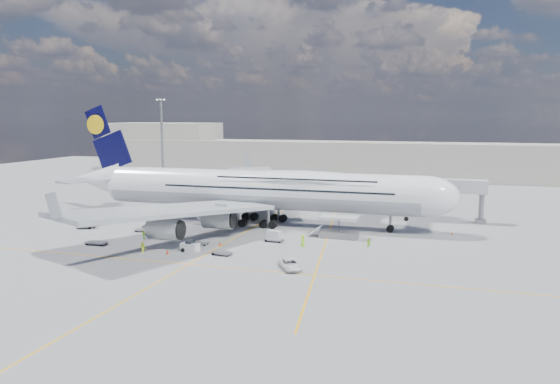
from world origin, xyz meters
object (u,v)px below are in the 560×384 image
(light_mast, at_px, (162,144))
(cone_wing_right_inner, at_px, (220,244))
(dolly_back, at_px, (86,222))
(cone_wing_left_inner, at_px, (265,208))
(cone_tail, at_px, (106,208))
(airliner, at_px, (260,189))
(dolly_row_b, at_px, (144,230))
(crew_wing, at_px, (144,234))
(dolly_nose_near, at_px, (274,236))
(baggage_tug, at_px, (190,247))
(dolly_row_c, at_px, (200,243))
(cargo_loader, at_px, (338,230))
(dolly_row_a, at_px, (96,242))
(service_van, at_px, (290,265))
(cone_wing_right_outer, at_px, (167,252))
(crew_loader, at_px, (369,243))
(cone_wing_left_outer, at_px, (263,203))
(crew_tug, at_px, (143,248))
(crew_van, at_px, (303,240))
(dolly_nose_far, at_px, (222,253))
(crew_nose, at_px, (390,227))
(jet_bridge, at_px, (422,188))
(cone_nose, at_px, (452,233))
(catering_truck_inner, at_px, (217,200))
(catering_truck_outer, at_px, (239,186))

(light_mast, height_order, cone_wing_right_inner, light_mast)
(dolly_back, height_order, cone_wing_left_inner, dolly_back)
(cone_tail, bearing_deg, airliner, -9.54)
(dolly_row_b, distance_m, crew_wing, 6.14)
(dolly_nose_near, distance_m, baggage_tug, 14.47)
(dolly_row_c, height_order, cone_tail, cone_tail)
(cargo_loader, xyz_separation_m, dolly_row_a, (-36.43, -16.66, -0.87))
(service_van, bearing_deg, dolly_row_a, 140.68)
(dolly_row_c, height_order, cone_wing_right_outer, cone_wing_right_outer)
(crew_loader, distance_m, cone_wing_left_outer, 47.28)
(dolly_row_a, xyz_separation_m, baggage_tug, (16.70, 0.22, 0.40))
(dolly_row_c, height_order, crew_tug, crew_tug)
(crew_loader, distance_m, crew_van, 10.43)
(dolly_row_a, bearing_deg, dolly_nose_far, -3.67)
(cone_wing_right_inner, bearing_deg, crew_nose, 36.51)
(crew_nose, relative_size, cone_tail, 3.24)
(airliner, distance_m, dolly_nose_far, 24.90)
(cone_wing_left_inner, relative_size, cone_wing_right_outer, 0.89)
(dolly_row_b, distance_m, dolly_nose_near, 24.92)
(cargo_loader, distance_m, cone_wing_left_inner, 32.04)
(dolly_row_a, bearing_deg, cargo_loader, 21.31)
(jet_bridge, distance_m, cone_wing_left_outer, 39.53)
(cone_nose, bearing_deg, dolly_row_b, -165.74)
(dolly_nose_near, relative_size, crew_nose, 1.96)
(cargo_loader, distance_m, dolly_nose_far, 22.14)
(jet_bridge, distance_m, crew_van, 31.59)
(jet_bridge, distance_m, cone_tail, 68.87)
(cargo_loader, height_order, crew_van, cargo_loader)
(dolly_back, distance_m, cone_wing_left_outer, 43.03)
(service_van, bearing_deg, dolly_row_c, 120.73)
(catering_truck_inner, xyz_separation_m, crew_nose, (39.60, -13.44, -1.12))
(cargo_loader, bearing_deg, dolly_row_b, -170.87)
(light_mast, bearing_deg, jet_bridge, -19.02)
(cargo_loader, height_order, dolly_row_b, cargo_loader)
(airliner, height_order, cone_wing_left_inner, airliner)
(cone_tail, bearing_deg, dolly_row_c, -36.02)
(dolly_nose_far, height_order, catering_truck_inner, catering_truck_inner)
(dolly_row_c, relative_size, catering_truck_outer, 0.43)
(airliner, distance_m, cargo_loader, 18.87)
(cone_wing_left_inner, bearing_deg, cone_tail, -163.16)
(crew_loader, height_order, cone_wing_left_outer, crew_loader)
(catering_truck_inner, bearing_deg, airliner, -25.21)
(catering_truck_outer, height_order, cone_wing_left_outer, catering_truck_outer)
(dolly_row_b, relative_size, cone_wing_left_inner, 5.85)
(dolly_row_b, height_order, baggage_tug, baggage_tug)
(service_van, bearing_deg, crew_van, 65.61)
(jet_bridge, bearing_deg, crew_tug, -136.59)
(baggage_tug, bearing_deg, light_mast, 134.10)
(airliner, distance_m, catering_truck_outer, 45.71)
(cone_nose, relative_size, cone_tail, 1.05)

